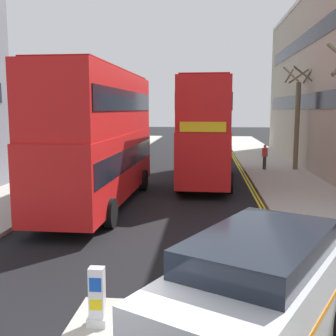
# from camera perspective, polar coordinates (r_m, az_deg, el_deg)

# --- Properties ---
(sidewalk_right) EXTENTS (4.00, 80.00, 0.14)m
(sidewalk_right) POSITION_cam_1_polar(r_m,az_deg,el_deg) (21.56, 17.39, -2.89)
(sidewalk_right) COLOR #ADA89E
(sidewalk_right) RESTS_ON ground
(sidewalk_left) EXTENTS (4.00, 80.00, 0.14)m
(sidewalk_left) POSITION_cam_1_polar(r_m,az_deg,el_deg) (22.70, -16.68, -2.31)
(sidewalk_left) COLOR #ADA89E
(sidewalk_left) RESTS_ON ground
(kerb_line_outer) EXTENTS (0.10, 56.00, 0.01)m
(kerb_line_outer) POSITION_cam_1_polar(r_m,az_deg,el_deg) (19.28, 12.49, -4.18)
(kerb_line_outer) COLOR yellow
(kerb_line_outer) RESTS_ON ground
(kerb_line_inner) EXTENTS (0.10, 56.00, 0.01)m
(kerb_line_inner) POSITION_cam_1_polar(r_m,az_deg,el_deg) (19.26, 12.02, -4.18)
(kerb_line_inner) COLOR yellow
(kerb_line_inner) RESTS_ON ground
(traffic_island) EXTENTS (1.10, 2.20, 0.10)m
(traffic_island) POSITION_cam_1_polar(r_m,az_deg,el_deg) (8.28, -9.66, -20.88)
(traffic_island) COLOR #ADA89E
(traffic_island) RESTS_ON ground
(keep_left_bollard) EXTENTS (0.36, 0.28, 1.11)m
(keep_left_bollard) POSITION_cam_1_polar(r_m,az_deg,el_deg) (8.03, -9.76, -17.40)
(keep_left_bollard) COLOR silver
(keep_left_bollard) RESTS_ON traffic_island
(double_decker_bus_away) EXTENTS (2.96, 10.85, 5.64)m
(double_decker_bus_away) POSITION_cam_1_polar(r_m,az_deg,el_deg) (17.48, -9.38, 4.67)
(double_decker_bus_away) COLOR red
(double_decker_bus_away) RESTS_ON ground
(double_decker_bus_oncoming) EXTENTS (3.11, 10.89, 5.64)m
(double_decker_bus_oncoming) POSITION_cam_1_polar(r_m,az_deg,el_deg) (23.29, 5.46, 5.58)
(double_decker_bus_oncoming) COLOR red
(double_decker_bus_oncoming) RESTS_ON ground
(taxi_minivan) EXTENTS (3.90, 5.12, 2.12)m
(taxi_minivan) POSITION_cam_1_polar(r_m,az_deg,el_deg) (6.89, 11.89, -17.69)
(taxi_minivan) COLOR silver
(taxi_minivan) RESTS_ON ground
(pedestrian_far) EXTENTS (0.34, 0.22, 1.62)m
(pedestrian_far) POSITION_cam_1_polar(r_m,az_deg,el_deg) (27.70, 13.21, 1.56)
(pedestrian_far) COLOR #2D2D38
(pedestrian_far) RESTS_ON sidewalk_right
(street_tree_mid) EXTENTS (1.83, 1.93, 6.62)m
(street_tree_mid) POSITION_cam_1_polar(r_m,az_deg,el_deg) (28.16, 17.40, 6.64)
(street_tree_mid) COLOR #6B6047
(street_tree_mid) RESTS_ON sidewalk_right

